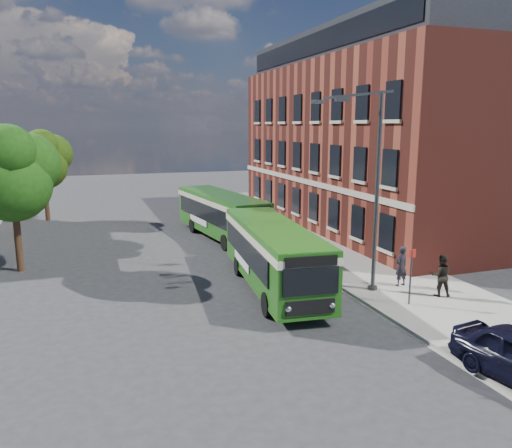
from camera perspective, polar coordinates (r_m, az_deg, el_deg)
name	(u,v)px	position (r m, az deg, el deg)	size (l,w,h in m)	color
ground	(252,291)	(23.38, -0.51, -7.63)	(120.00, 120.00, 0.00)	#2A2A2D
pavement	(314,241)	(33.04, 6.66, -1.95)	(6.00, 48.00, 0.15)	gray
kerb_line	(271,246)	(31.89, 1.70, -2.49)	(0.12, 48.00, 0.01)	beige
brick_office	(378,133)	(39.10, 13.75, 10.04)	(12.10, 26.00, 14.20)	maroon
street_lamp	(370,189)	(22.54, 12.90, 3.90)	(2.96, 2.38, 9.00)	#383B3D
bus_stop_sign	(411,273)	(21.83, 17.27, -5.37)	(0.35, 0.08, 2.52)	#383B3D
bus_front	(273,250)	(23.27, 1.96, -3.02)	(3.54, 10.78, 3.02)	#216116
bus_rear	(221,211)	(33.92, -4.01, 1.47)	(3.94, 10.90, 3.02)	#236519
pedestrian_a	(401,266)	(24.29, 16.26, -4.65)	(0.70, 0.46, 1.90)	black
pedestrian_b	(441,275)	(23.43, 20.38, -5.54)	(0.91, 0.70, 1.86)	black
tree_left	(13,173)	(28.28, -26.03, 5.28)	(4.53, 4.31, 7.65)	#322112
tree_right	(44,159)	(43.11, -23.09, 6.85)	(4.32, 4.11, 7.29)	#322112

